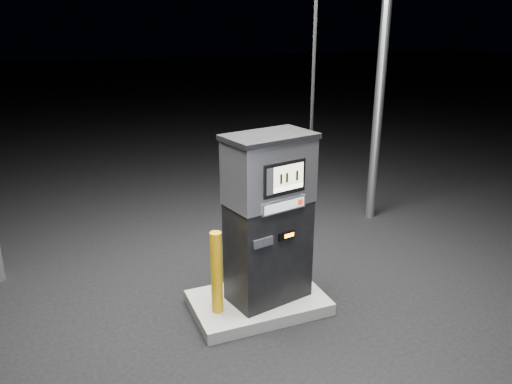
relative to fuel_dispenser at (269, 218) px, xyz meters
name	(u,v)px	position (x,y,z in m)	size (l,w,h in m)	color
ground	(258,308)	(-0.12, 0.02, -1.19)	(80.00, 80.00, 0.00)	black
pump_island	(258,302)	(-0.12, 0.02, -1.12)	(1.60, 1.00, 0.15)	#62625E
fuel_dispenser	(269,218)	(0.00, 0.00, 0.00)	(1.17, 0.79, 4.20)	black
bollard_left	(217,273)	(-0.67, -0.07, -0.54)	(0.13, 0.13, 0.99)	#C7910B
bollard_right	(305,260)	(0.50, 0.01, -0.64)	(0.11, 0.11, 0.79)	#C7910B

